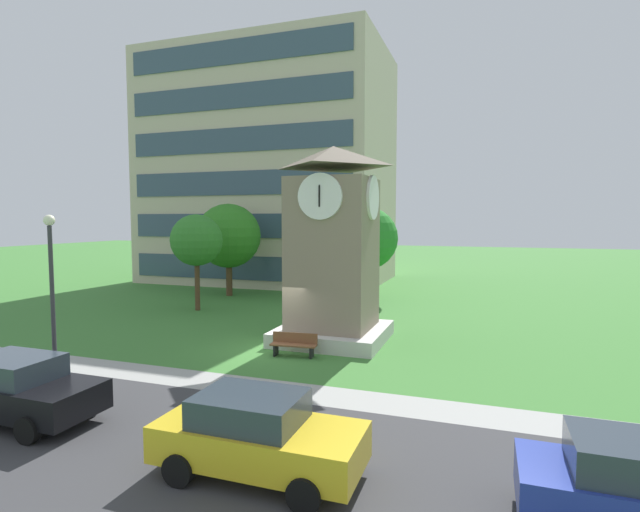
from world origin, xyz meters
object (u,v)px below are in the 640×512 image
Objects in this scene: street_lamp at (52,276)px; tree_near_tower at (196,241)px; tree_streetside at (229,236)px; parked_car_black at (18,388)px; tree_by_building at (367,238)px; park_bench at (294,344)px; clock_tower at (333,257)px; parked_car_yellow at (257,434)px.

tree_near_tower is (-2.25, 11.83, 0.66)m from street_lamp.
tree_streetside is 1.45× the size of parked_car_black.
tree_by_building is at bearing 71.50° from street_lamp.
parked_car_black reaches higher than park_bench.
park_bench is 0.33× the size of tree_near_tower.
park_bench is at bearing 60.23° from parked_car_black.
tree_by_building is (-1.14, 10.76, 0.36)m from clock_tower.
clock_tower is 4.56× the size of park_bench.
park_bench is 0.34× the size of street_lamp.
parked_car_yellow is (3.03, -21.86, -3.18)m from tree_by_building.
tree_near_tower is at bearing 142.14° from park_bench.
clock_tower reaches higher than tree_streetside.
clock_tower is 10.43m from tree_near_tower.
tree_by_building is at bearing 96.04° from clock_tower.
tree_by_building is at bearing 7.56° from tree_streetside.
parked_car_black is 7.14m from parked_car_yellow.
tree_streetside is 1.48× the size of parked_car_yellow.
parked_car_black is at bearing -75.22° from tree_streetside.
tree_near_tower reaches higher than parked_car_yellow.
clock_tower is at bearing 46.53° from street_lamp.
parked_car_black is at bearing 177.08° from parked_car_yellow.
tree_near_tower reaches higher than parked_car_black.
parked_car_yellow is (2.59, -8.31, 0.40)m from park_bench.
park_bench is 8.77m from street_lamp.
clock_tower is at bearing 64.00° from parked_car_black.
tree_by_building is 1.41× the size of parked_car_yellow.
tree_streetside is at bearing 138.07° from clock_tower.
park_bench is at bearing -103.95° from clock_tower.
tree_streetside reaches higher than parked_car_yellow.
park_bench is 0.43× the size of parked_car_yellow.
park_bench is 16.20m from tree_streetside.
parked_car_black is at bearing -73.72° from tree_near_tower.
tree_streetside is 21.19m from parked_car_black.
street_lamp is at bearing -143.36° from park_bench.
clock_tower reaches higher than tree_by_building.
clock_tower is 4.32m from park_bench.
street_lamp reaches higher than parked_car_black.
parked_car_black is at bearing -100.80° from tree_by_building.
parked_car_black is at bearing -55.38° from street_lamp.
street_lamp is at bearing -108.50° from tree_by_building.
street_lamp is 1.26× the size of parked_car_yellow.
clock_tower is 1.38× the size of tree_by_building.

